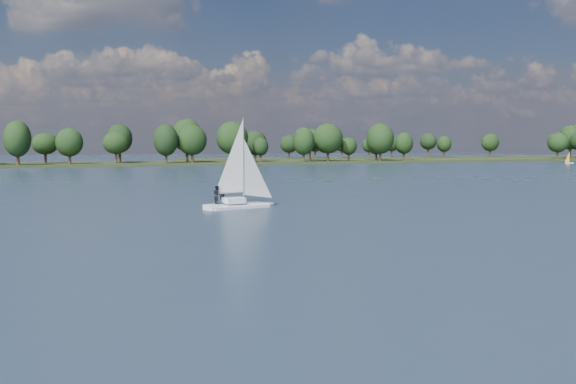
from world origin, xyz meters
name	(u,v)px	position (x,y,z in m)	size (l,w,h in m)	color
ground	(126,185)	(0.00, 100.00, 0.00)	(700.00, 700.00, 0.00)	#233342
far_shore	(67,165)	(0.00, 212.00, 0.00)	(660.00, 40.00, 1.50)	black
far_shore_back	(399,158)	(160.00, 260.00, 0.00)	(220.00, 30.00, 1.40)	black
sailboat	(237,182)	(3.58, 54.43, 2.74)	(7.73, 3.71, 9.81)	white
dinghy_orange	(569,160)	(168.56, 162.97, 1.08)	(2.95, 2.63, 4.57)	white
treeline	(25,141)	(-12.47, 208.36, 8.00)	(562.24, 73.70, 17.83)	black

